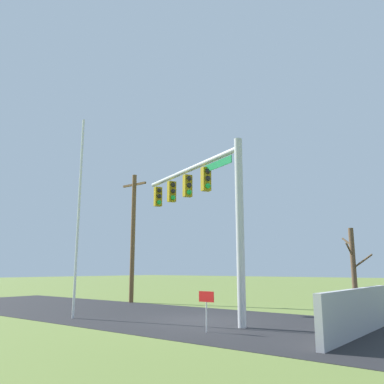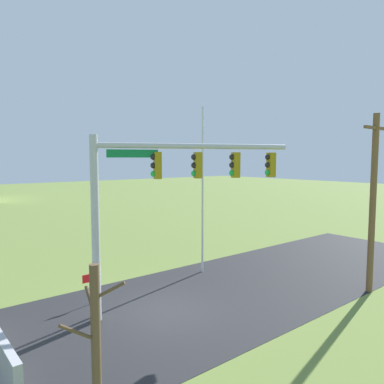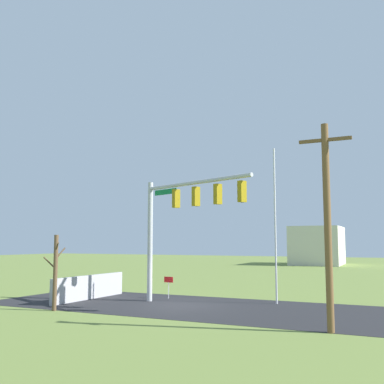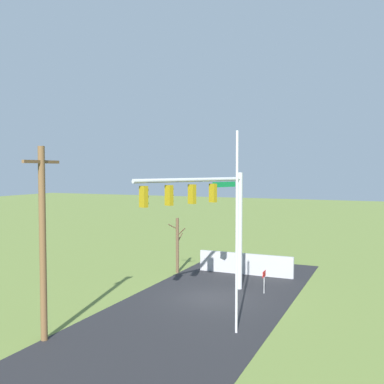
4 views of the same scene
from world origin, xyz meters
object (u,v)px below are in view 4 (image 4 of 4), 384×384
object	(u,v)px
bare_tree	(177,244)
flagpole	(237,233)
open_sign	(264,277)
utility_pole	(43,240)
signal_mast	(210,207)

from	to	relation	value
bare_tree	flagpole	bearing A→B (deg)	-142.08
open_sign	flagpole	bearing A→B (deg)	-175.94
utility_pole	signal_mast	bearing A→B (deg)	-25.23
signal_mast	utility_pole	xyz separation A→B (m)	(-7.99, 3.77, -0.79)
flagpole	bare_tree	world-z (taller)	flagpole
signal_mast	utility_pole	distance (m)	8.87
signal_mast	flagpole	xyz separation A→B (m)	(-4.24, -2.84, -0.63)
bare_tree	open_sign	bearing A→B (deg)	-112.18
flagpole	utility_pole	bearing A→B (deg)	119.64
flagpole	bare_tree	bearing A→B (deg)	37.92
flagpole	utility_pole	xyz separation A→B (m)	(-3.76, 6.60, -0.17)
signal_mast	flagpole	world-z (taller)	flagpole
utility_pole	open_sign	bearing A→B (deg)	-31.91
utility_pole	bare_tree	xyz separation A→B (m)	(12.50, 0.21, -2.10)
flagpole	signal_mast	bearing A→B (deg)	33.79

